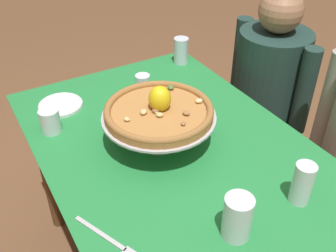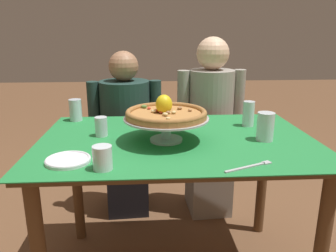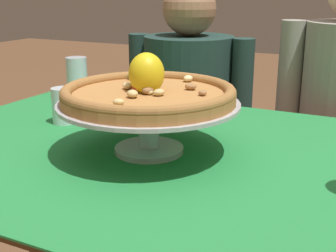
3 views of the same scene
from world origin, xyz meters
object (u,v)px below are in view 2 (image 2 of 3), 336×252
(pizza, at_px, (166,113))
(water_glass_back_left, at_px, (76,112))
(side_plate, at_px, (68,160))
(diner_left, at_px, (126,137))
(pizza_stand, at_px, (166,123))
(diner_right, at_px, (210,133))
(water_glass_front_left, at_px, (103,159))
(water_glass_side_left, at_px, (101,128))
(water_glass_back_right, at_px, (248,115))
(dinner_fork, at_px, (251,166))
(water_glass_side_right, at_px, (265,128))

(pizza, height_order, water_glass_back_left, pizza)
(side_plate, distance_m, diner_left, 1.01)
(pizza_stand, height_order, diner_right, diner_right)
(water_glass_front_left, height_order, water_glass_back_left, water_glass_back_left)
(water_glass_side_left, bearing_deg, diner_left, 83.45)
(side_plate, bearing_deg, water_glass_back_left, 98.51)
(diner_left, distance_m, diner_right, 0.58)
(water_glass_side_left, xyz_separation_m, water_glass_back_right, (0.77, 0.13, 0.02))
(dinner_fork, distance_m, diner_left, 1.22)
(pizza_stand, distance_m, diner_right, 0.83)
(water_glass_back_left, distance_m, diner_right, 0.92)
(water_glass_front_left, relative_size, water_glass_back_right, 0.67)
(pizza, xyz_separation_m, water_glass_back_left, (-0.49, 0.39, -0.08))
(side_plate, bearing_deg, diner_right, 51.42)
(side_plate, height_order, diner_left, diner_left)
(water_glass_side_right, bearing_deg, diner_right, 99.24)
(water_glass_side_left, height_order, dinner_fork, water_glass_side_left)
(water_glass_side_right, xyz_separation_m, dinner_fork, (-0.16, -0.31, -0.05))
(pizza_stand, height_order, diner_left, diner_left)
(water_glass_back_left, height_order, side_plate, water_glass_back_left)
(pizza, bearing_deg, water_glass_side_left, 163.07)
(water_glass_side_right, distance_m, water_glass_back_right, 0.24)
(water_glass_back_right, bearing_deg, pizza_stand, -153.92)
(water_glass_back_left, relative_size, side_plate, 0.70)
(dinner_fork, distance_m, diner_right, 1.05)
(water_glass_front_left, distance_m, water_glass_back_right, 0.89)
(water_glass_side_right, relative_size, water_glass_front_left, 1.46)
(pizza_stand, bearing_deg, water_glass_back_left, 141.45)
(dinner_fork, bearing_deg, diner_left, 116.77)
(water_glass_back_right, bearing_deg, water_glass_side_right, -88.41)
(water_glass_side_left, distance_m, side_plate, 0.34)
(pizza_stand, relative_size, water_glass_front_left, 4.31)
(water_glass_side_right, relative_size, dinner_fork, 0.66)
(water_glass_side_right, distance_m, dinner_fork, 0.35)
(water_glass_side_right, height_order, diner_left, diner_left)
(water_glass_front_left, xyz_separation_m, dinner_fork, (0.56, -0.02, -0.04))
(pizza_stand, xyz_separation_m, dinner_fork, (0.30, -0.33, -0.08))
(water_glass_front_left, bearing_deg, pizza_stand, 50.85)
(pizza_stand, height_order, water_glass_back_right, water_glass_back_right)
(dinner_fork, xyz_separation_m, diner_left, (-0.54, 1.07, -0.22))
(diner_left, bearing_deg, pizza, -72.28)
(water_glass_side_right, distance_m, water_glass_front_left, 0.77)
(water_glass_side_left, relative_size, dinner_fork, 0.47)
(water_glass_front_left, distance_m, diner_right, 1.20)
(water_glass_side_left, height_order, diner_right, diner_right)
(pizza_stand, distance_m, diner_left, 0.84)
(dinner_fork, xyz_separation_m, diner_right, (0.04, 1.03, -0.19))
(water_glass_front_left, bearing_deg, water_glass_back_right, 37.03)
(water_glass_side_right, height_order, water_glass_back_right, water_glass_back_right)
(side_plate, bearing_deg, diner_left, 80.53)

